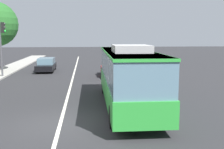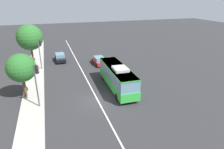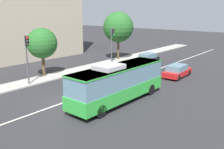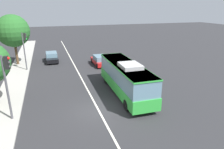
# 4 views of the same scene
# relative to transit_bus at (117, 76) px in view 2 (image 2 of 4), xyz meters

# --- Properties ---
(ground_plane) EXTENTS (160.00, 160.00, 0.00)m
(ground_plane) POSITION_rel_transit_bus_xyz_m (-2.59, 3.47, -1.81)
(ground_plane) COLOR #28282B
(sidewalk_kerb) EXTENTS (80.00, 2.64, 0.14)m
(sidewalk_kerb) POSITION_rel_transit_bus_xyz_m (-2.59, 11.08, -1.74)
(sidewalk_kerb) COLOR #9E9B93
(sidewalk_kerb) RESTS_ON ground_plane
(lane_centre_line) EXTENTS (76.00, 0.16, 0.01)m
(lane_centre_line) POSITION_rel_transit_bus_xyz_m (-2.59, 3.47, -1.80)
(lane_centre_line) COLOR silver
(lane_centre_line) RESTS_ON ground_plane
(transit_bus) EXTENTS (10.05, 2.71, 3.46)m
(transit_bus) POSITION_rel_transit_bus_xyz_m (0.00, 0.00, 0.00)
(transit_bus) COLOR green
(transit_bus) RESTS_ON ground_plane
(sedan_black) EXTENTS (4.52, 1.86, 1.46)m
(sedan_black) POSITION_rel_transit_bus_xyz_m (15.40, 6.57, -1.09)
(sedan_black) COLOR black
(sedan_black) RESTS_ON ground_plane
(sedan_red) EXTENTS (4.54, 1.90, 1.46)m
(sedan_red) POSITION_rel_transit_bus_xyz_m (10.97, -0.26, -1.09)
(sedan_red) COLOR #B21919
(sedan_red) RESTS_ON ground_plane
(traffic_light_near_corner) EXTENTS (0.34, 0.62, 5.20)m
(traffic_light_near_corner) POSITION_rel_transit_bus_xyz_m (-2.00, 10.13, 1.75)
(traffic_light_near_corner) COLOR #47474C
(traffic_light_near_corner) RESTS_ON ground_plane
(traffic_light_mid_block) EXTENTS (0.34, 0.62, 5.20)m
(traffic_light_mid_block) POSITION_rel_transit_bus_xyz_m (11.43, 9.93, 1.75)
(traffic_light_mid_block) COLOR #47474C
(traffic_light_mid_block) RESTS_ON ground_plane
(street_tree_kerbside_left) EXTENTS (3.50, 3.50, 5.73)m
(street_tree_kerbside_left) POSITION_rel_transit_bus_xyz_m (1.13, 11.94, 2.15)
(street_tree_kerbside_left) COLOR #4C3823
(street_tree_kerbside_left) RESTS_ON ground_plane
(street_tree_kerbside_centre) EXTENTS (4.65, 4.65, 7.43)m
(street_tree_kerbside_centre) POSITION_rel_transit_bus_xyz_m (14.90, 11.57, 3.28)
(street_tree_kerbside_centre) COLOR #4C3823
(street_tree_kerbside_centre) RESTS_ON ground_plane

